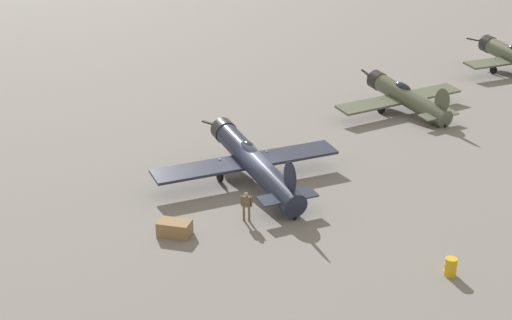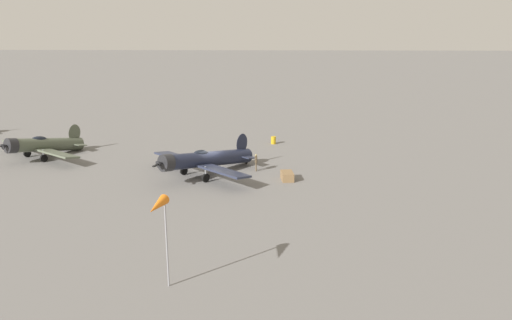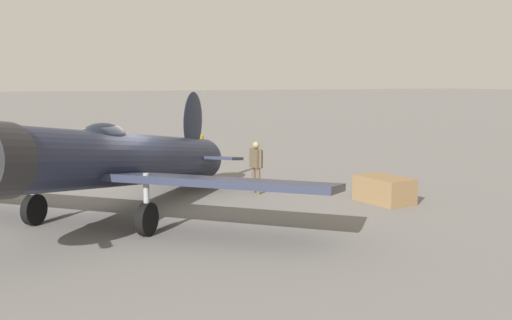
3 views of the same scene
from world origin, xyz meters
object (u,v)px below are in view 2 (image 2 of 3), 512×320
at_px(equipment_crate, 287,176).
at_px(fuel_drum, 273,140).
at_px(airplane_mid_apron, 43,145).
at_px(airplane_foreground, 205,160).
at_px(windsock_mast, 158,209).
at_px(ground_crew_mechanic, 256,161).

xyz_separation_m(equipment_crate, fuel_drum, (-1.15, 13.96, 0.06)).
bearing_deg(fuel_drum, airplane_mid_apron, -164.68).
bearing_deg(airplane_foreground, equipment_crate, 123.47).
bearing_deg(windsock_mast, ground_crew_mechanic, 79.07).
bearing_deg(ground_crew_mechanic, airplane_foreground, -167.80).
relative_size(airplane_mid_apron, ground_crew_mechanic, 6.48).
distance_m(equipment_crate, windsock_mast, 21.92).
xyz_separation_m(ground_crew_mechanic, fuel_drum, (1.79, 11.10, -0.58)).
height_order(airplane_foreground, airplane_mid_apron, airplane_foreground).
bearing_deg(airplane_foreground, windsock_mast, 43.75).
bearing_deg(windsock_mast, airplane_mid_apron, 123.98).
distance_m(ground_crew_mechanic, windsock_mast, 23.74).
height_order(airplane_mid_apron, windsock_mast, windsock_mast).
bearing_deg(airplane_foreground, ground_crew_mechanic, 151.26).
relative_size(airplane_foreground, equipment_crate, 5.71).
distance_m(ground_crew_mechanic, fuel_drum, 11.26).
height_order(airplane_foreground, equipment_crate, airplane_foreground).
relative_size(equipment_crate, windsock_mast, 0.33).
height_order(airplane_foreground, ground_crew_mechanic, airplane_foreground).
relative_size(airplane_foreground, ground_crew_mechanic, 6.06).
bearing_deg(equipment_crate, windsock_mast, -110.15).
bearing_deg(ground_crew_mechanic, equipment_crate, -50.30).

